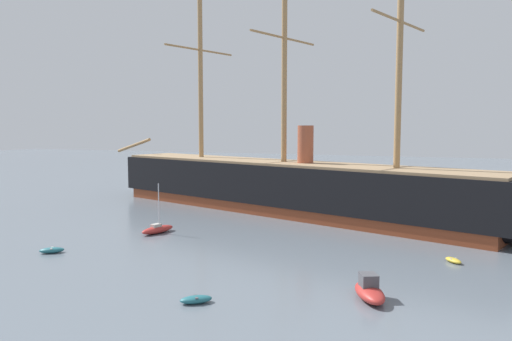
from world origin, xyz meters
TOP-DOWN VIEW (x-y plane):
  - tall_ship at (-3.33, 54.51)m, footprint 73.60×30.12m
  - dinghy_near_centre at (2.19, 16.80)m, footprint 2.48×2.22m
  - dinghy_mid_left at (-18.07, 23.93)m, footprint 2.54×2.25m
  - motorboat_mid_right at (13.79, 22.14)m, footprint 3.55×4.79m
  - sailboat_alongside_bow at (-13.07, 35.60)m, footprint 2.71×4.81m
  - dinghy_alongside_stern at (19.78, 34.81)m, footprint 1.86×1.99m
  - sailboat_distant_centre at (1.80, 65.56)m, footprint 2.89×4.28m

SIDE VIEW (x-z plane):
  - dinghy_alongside_stern at x=19.78m, z-range 0.00..0.45m
  - dinghy_near_centre at x=2.19m, z-range 0.00..0.55m
  - dinghy_mid_left at x=-18.07m, z-range 0.00..0.57m
  - sailboat_distant_centre at x=1.80m, z-range -2.25..3.15m
  - sailboat_alongside_bow at x=-13.07m, z-range -2.49..3.50m
  - motorboat_mid_right at x=13.79m, z-range -0.28..1.58m
  - tall_ship at x=-3.33m, z-range -14.32..22.30m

